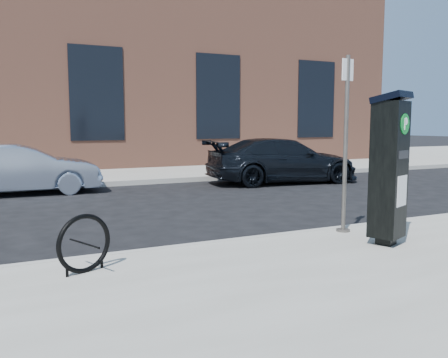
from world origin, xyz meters
TOP-DOWN VIEW (x-y plane):
  - ground at (0.00, 0.00)m, footprint 120.00×120.00m
  - sidewalk_far at (0.00, 14.00)m, footprint 60.00×12.00m
  - curb_near at (0.00, -0.02)m, footprint 60.00×0.12m
  - curb_far at (0.00, 8.02)m, footprint 60.00×0.12m
  - building at (-0.00, 17.00)m, footprint 28.00×10.05m
  - parking_kiosk at (1.51, -1.22)m, footprint 0.62×0.59m
  - sign_pole at (1.49, -0.30)m, footprint 0.24×0.22m
  - bike_rack at (-2.60, -0.69)m, footprint 0.66×0.32m
  - car_silver at (-2.90, 7.40)m, footprint 4.09×1.59m
  - car_dark at (4.72, 6.54)m, footprint 5.09×2.53m

SIDE VIEW (x-z plane):
  - ground at x=0.00m, z-range 0.00..0.00m
  - sidewalk_far at x=0.00m, z-range 0.00..0.15m
  - curb_near at x=0.00m, z-range -0.01..0.15m
  - curb_far at x=0.00m, z-range -0.01..0.15m
  - bike_rack at x=-2.60m, z-range 0.14..0.83m
  - car_silver at x=-2.90m, z-range 0.00..1.33m
  - car_dark at x=4.72m, z-range 0.00..1.42m
  - parking_kiosk at x=1.51m, z-range 0.18..2.34m
  - sign_pole at x=1.49m, z-range 0.14..2.91m
  - building at x=0.00m, z-range 0.02..8.27m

